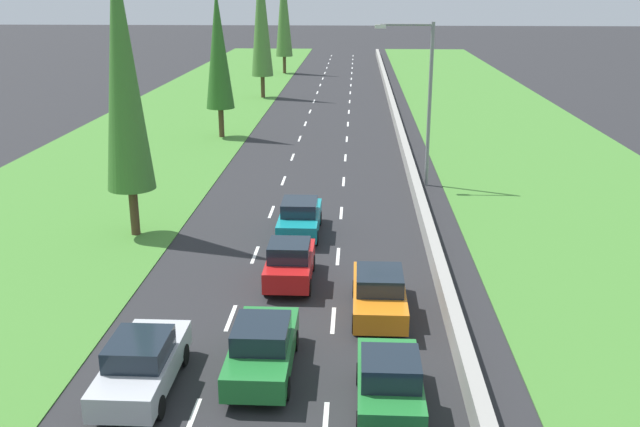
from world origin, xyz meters
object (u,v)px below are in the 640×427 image
at_px(orange_sedan_right_lane, 379,293).
at_px(poplar_tree_fifth, 284,8).
at_px(red_hatchback_centre_lane, 290,262).
at_px(poplar_tree_second, 122,68).
at_px(silver_sedan_left_lane, 142,364).
at_px(green_hatchback_right_lane, 389,383).
at_px(green_sedan_centre_lane, 262,348).
at_px(poplar_tree_third, 218,49).
at_px(teal_sedan_centre_lane, 300,217).
at_px(poplar_tree_fourth, 261,13).
at_px(street_light_mast, 424,93).

height_order(orange_sedan_right_lane, poplar_tree_fifth, poplar_tree_fifth).
bearing_deg(poplar_tree_fifth, red_hatchback_centre_lane, -84.18).
xyz_separation_m(orange_sedan_right_lane, poplar_tree_second, (-10.81, 7.73, 6.69)).
height_order(red_hatchback_centre_lane, silver_sedan_left_lane, red_hatchback_centre_lane).
bearing_deg(green_hatchback_right_lane, green_sedan_centre_lane, 153.76).
relative_size(green_hatchback_right_lane, poplar_tree_third, 0.36).
height_order(green_hatchback_right_lane, orange_sedan_right_lane, green_hatchback_right_lane).
bearing_deg(silver_sedan_left_lane, teal_sedan_centre_lane, 75.85).
distance_m(poplar_tree_second, poplar_tree_fourth, 41.88).
distance_m(red_hatchback_centre_lane, silver_sedan_left_lane, 8.45).
height_order(poplar_tree_second, poplar_tree_fifth, poplar_tree_fifth).
bearing_deg(red_hatchback_centre_lane, orange_sedan_right_lane, -38.20).
relative_size(teal_sedan_centre_lane, orange_sedan_right_lane, 1.00).
xyz_separation_m(teal_sedan_centre_lane, poplar_tree_fifth, (-6.88, 62.44, 7.33)).
bearing_deg(poplar_tree_fourth, teal_sedan_centre_lane, -80.42).
height_order(poplar_tree_fifth, street_light_mast, poplar_tree_fifth).
bearing_deg(poplar_tree_second, green_sedan_centre_lane, -58.13).
bearing_deg(silver_sedan_left_lane, street_light_mast, 66.70).
bearing_deg(teal_sedan_centre_lane, poplar_tree_third, 109.33).
height_order(silver_sedan_left_lane, orange_sedan_right_lane, same).
bearing_deg(green_sedan_centre_lane, red_hatchback_centre_lane, 88.36).
relative_size(red_hatchback_centre_lane, silver_sedan_left_lane, 0.87).
bearing_deg(street_light_mast, poplar_tree_second, -145.87).
bearing_deg(street_light_mast, green_hatchback_right_lane, -96.72).
xyz_separation_m(red_hatchback_centre_lane, orange_sedan_right_lane, (3.30, -2.60, -0.02)).
bearing_deg(poplar_tree_second, orange_sedan_right_lane, -35.57).
bearing_deg(teal_sedan_centre_lane, poplar_tree_fifth, 96.29).
height_order(green_hatchback_right_lane, poplar_tree_second, poplar_tree_second).
height_order(teal_sedan_centre_lane, street_light_mast, street_light_mast).
height_order(red_hatchback_centre_lane, poplar_tree_third, poplar_tree_third).
distance_m(silver_sedan_left_lane, poplar_tree_fourth, 55.37).
bearing_deg(orange_sedan_right_lane, poplar_tree_fourth, 101.78).
relative_size(silver_sedan_left_lane, poplar_tree_second, 0.35).
distance_m(green_hatchback_right_lane, orange_sedan_right_lane, 5.82).
distance_m(teal_sedan_centre_lane, poplar_tree_fourth, 42.66).
relative_size(silver_sedan_left_lane, poplar_tree_fifth, 0.32).
height_order(green_hatchback_right_lane, street_light_mast, street_light_mast).
distance_m(poplar_tree_third, street_light_mast, 18.77).
relative_size(red_hatchback_centre_lane, teal_sedan_centre_lane, 0.87).
bearing_deg(street_light_mast, silver_sedan_left_lane, -113.30).
bearing_deg(poplar_tree_fourth, street_light_mast, -68.07).
relative_size(poplar_tree_second, poplar_tree_fourth, 0.89).
height_order(green_sedan_centre_lane, poplar_tree_second, poplar_tree_second).
bearing_deg(teal_sedan_centre_lane, poplar_tree_fourth, 99.58).
xyz_separation_m(green_sedan_centre_lane, poplar_tree_fifth, (-6.75, 74.68, 7.33)).
relative_size(green_sedan_centre_lane, street_light_mast, 0.50).
xyz_separation_m(poplar_tree_second, poplar_tree_fifth, (0.58, 62.89, 0.64)).
height_order(green_sedan_centre_lane, poplar_tree_fourth, poplar_tree_fourth).
height_order(teal_sedan_centre_lane, poplar_tree_second, poplar_tree_second).
xyz_separation_m(green_hatchback_right_lane, poplar_tree_fifth, (-10.35, 76.45, 7.31)).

